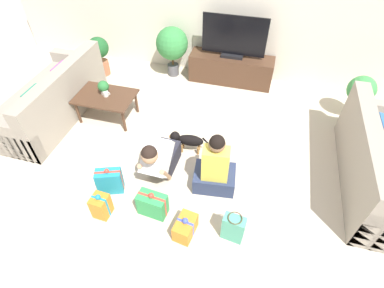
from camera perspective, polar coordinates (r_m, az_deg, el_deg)
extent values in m
plane|color=beige|center=(4.11, -0.85, -5.09)|extent=(16.00, 16.00, 0.00)
cube|color=beige|center=(5.54, 7.14, 25.02)|extent=(8.40, 0.06, 2.60)
cube|color=gray|center=(5.35, -25.32, 6.92)|extent=(0.90, 2.04, 0.44)
cube|color=gray|center=(4.91, -23.56, 10.41)|extent=(0.20, 2.04, 0.42)
cube|color=gray|center=(5.90, -20.63, 13.19)|extent=(0.90, 0.16, 0.62)
cube|color=gray|center=(4.80, -31.60, 0.83)|extent=(0.90, 0.16, 0.62)
cube|color=#9E4293|center=(5.28, -23.23, 12.22)|extent=(0.18, 0.34, 0.32)
cube|color=#288E6B|center=(4.85, -27.43, 7.69)|extent=(0.18, 0.34, 0.32)
cube|color=gray|center=(4.51, 32.57, -4.53)|extent=(0.90, 2.04, 0.44)
cube|color=gray|center=(4.11, 30.37, 0.22)|extent=(0.20, 2.04, 0.42)
cube|color=gray|center=(5.13, 31.37, 3.87)|extent=(0.90, 0.16, 0.62)
cube|color=#3366AD|center=(4.47, 31.97, 2.22)|extent=(0.18, 0.34, 0.32)
cube|color=#472D1E|center=(4.88, -16.22, 8.69)|extent=(0.90, 0.61, 0.03)
cylinder|color=#472D1E|center=(5.03, -20.88, 5.60)|extent=(0.04, 0.04, 0.39)
cylinder|color=#472D1E|center=(4.67, -12.87, 4.29)|extent=(0.04, 0.04, 0.39)
cylinder|color=#472D1E|center=(5.35, -18.27, 8.88)|extent=(0.04, 0.04, 0.39)
cylinder|color=#472D1E|center=(5.01, -10.55, 7.84)|extent=(0.04, 0.04, 0.39)
cube|color=#472D1E|center=(5.71, 7.40, 13.96)|extent=(1.50, 0.43, 0.51)
cube|color=black|center=(5.57, 7.67, 16.42)|extent=(0.39, 0.20, 0.05)
cube|color=black|center=(5.41, 8.06, 19.79)|extent=(1.10, 0.03, 0.67)
cylinder|color=#4C4C51|center=(5.96, -3.59, 14.00)|extent=(0.21, 0.21, 0.21)
cylinder|color=brown|center=(5.86, -3.68, 15.63)|extent=(0.04, 0.04, 0.17)
sphere|color=#337F3D|center=(5.70, -3.84, 18.57)|extent=(0.58, 0.58, 0.58)
cylinder|color=#A36042|center=(6.19, -16.62, 13.80)|extent=(0.25, 0.25, 0.27)
cylinder|color=brown|center=(6.10, -17.00, 15.33)|extent=(0.05, 0.05, 0.11)
sphere|color=#1E5628|center=(6.00, -17.44, 17.12)|extent=(0.38, 0.38, 0.38)
cylinder|color=beige|center=(5.51, 28.08, 5.55)|extent=(0.23, 0.23, 0.22)
cylinder|color=brown|center=(5.42, 28.69, 6.97)|extent=(0.04, 0.04, 0.13)
sphere|color=#3D8E47|center=(5.30, 29.58, 9.00)|extent=(0.42, 0.42, 0.42)
cube|color=#23232D|center=(4.10, -4.96, -2.49)|extent=(0.30, 0.45, 0.28)
cube|color=white|center=(3.72, -6.73, -2.46)|extent=(0.33, 0.49, 0.45)
sphere|color=tan|center=(3.46, -8.10, -2.15)|extent=(0.20, 0.20, 0.20)
sphere|color=black|center=(3.43, -8.16, -1.74)|extent=(0.19, 0.19, 0.19)
cylinder|color=tan|center=(3.84, -9.06, -4.83)|extent=(0.07, 0.26, 0.39)
cylinder|color=tan|center=(3.75, -5.02, -5.85)|extent=(0.07, 0.26, 0.39)
cube|color=#283351|center=(3.88, 4.28, -6.50)|extent=(0.56, 0.46, 0.24)
cube|color=gold|center=(3.58, 4.49, -3.73)|extent=(0.34, 0.24, 0.46)
sphere|color=#8E6647|center=(3.35, 4.80, 0.00)|extent=(0.20, 0.20, 0.20)
sphere|color=black|center=(3.32, 4.82, 0.30)|extent=(0.18, 0.18, 0.18)
cylinder|color=#8E6647|center=(3.77, 6.65, -2.33)|extent=(0.09, 0.26, 0.06)
cylinder|color=#8E6647|center=(3.77, 2.77, -1.93)|extent=(0.09, 0.26, 0.06)
ellipsoid|color=black|center=(4.22, -0.30, 0.69)|extent=(0.38, 0.17, 0.16)
sphere|color=black|center=(4.23, -3.25, 1.49)|extent=(0.14, 0.14, 0.14)
sphere|color=olive|center=(4.25, -3.98, 1.46)|extent=(0.06, 0.06, 0.06)
cylinder|color=black|center=(4.17, 2.56, 0.63)|extent=(0.09, 0.03, 0.10)
cylinder|color=olive|center=(4.37, -1.71, -0.05)|extent=(0.04, 0.04, 0.12)
cylinder|color=olive|center=(4.31, -1.97, -0.88)|extent=(0.04, 0.04, 0.12)
cylinder|color=olive|center=(4.34, 1.38, -0.48)|extent=(0.04, 0.04, 0.12)
cylinder|color=olive|center=(4.28, 1.17, -1.32)|extent=(0.04, 0.04, 0.12)
cube|color=teal|center=(3.91, -15.39, -6.83)|extent=(0.35, 0.26, 0.35)
cube|color=red|center=(3.91, -15.39, -6.83)|extent=(0.30, 0.14, 0.35)
sphere|color=red|center=(3.76, -15.96, -4.94)|extent=(0.06, 0.06, 0.06)
cube|color=#2D934C|center=(3.62, -7.52, -11.35)|extent=(0.36, 0.22, 0.31)
cube|color=red|center=(3.62, -7.52, -11.35)|extent=(0.34, 0.06, 0.31)
sphere|color=red|center=(3.48, -7.79, -9.70)|extent=(0.06, 0.06, 0.06)
cube|color=orange|center=(3.74, -16.92, -11.23)|extent=(0.20, 0.21, 0.30)
cube|color=teal|center=(3.74, -16.92, -11.23)|extent=(0.19, 0.04, 0.31)
sphere|color=teal|center=(3.60, -17.50, -9.63)|extent=(0.07, 0.07, 0.07)
cube|color=orange|center=(3.48, -1.27, -15.59)|extent=(0.24, 0.33, 0.23)
cube|color=#3D51BC|center=(3.48, -1.27, -15.59)|extent=(0.20, 0.06, 0.23)
sphere|color=#3D51BC|center=(3.36, -1.31, -14.42)|extent=(0.07, 0.07, 0.07)
cube|color=#4CA384|center=(3.43, 7.88, -15.56)|extent=(0.26, 0.16, 0.37)
torus|color=#4C3823|center=(3.26, 8.23, -13.79)|extent=(0.17, 0.17, 0.01)
cylinder|color=silver|center=(4.83, -16.14, 9.23)|extent=(0.08, 0.08, 0.09)
torus|color=silver|center=(4.81, -15.60, 9.21)|extent=(0.06, 0.01, 0.06)
cylinder|color=beige|center=(4.89, -16.30, 9.52)|extent=(0.11, 0.11, 0.07)
sphere|color=#286B33|center=(4.84, -16.55, 10.51)|extent=(0.17, 0.17, 0.17)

